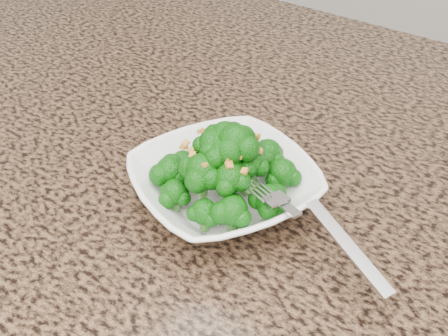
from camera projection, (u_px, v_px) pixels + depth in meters
The scene contains 5 objects.
granite_counter at pixel (262, 191), 0.69m from camera, with size 1.64×1.04×0.03m, color brown.
bowl at pixel (224, 186), 0.64m from camera, with size 0.20×0.20×0.05m, color white.
broccoli_pile at pixel (224, 144), 0.60m from camera, with size 0.18×0.18×0.07m, color #0E5B0A, non-canonical shape.
garlic_topping at pixel (224, 115), 0.58m from camera, with size 0.11×0.11×0.01m, color gold, non-canonical shape.
fork at pixel (295, 212), 0.56m from camera, with size 0.20×0.03×0.01m, color silver, non-canonical shape.
Camera 1 is at (0.28, -0.16, 1.33)m, focal length 45.00 mm.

